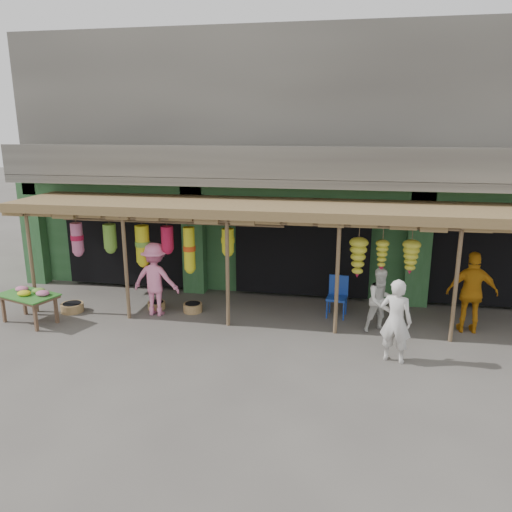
% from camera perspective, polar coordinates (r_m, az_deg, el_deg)
% --- Properties ---
extents(ground, '(80.00, 80.00, 0.00)m').
position_cam_1_polar(ground, '(11.89, 4.16, -8.03)').
color(ground, '#514C47').
rests_on(ground, ground).
extents(building, '(16.40, 6.80, 7.00)m').
position_cam_1_polar(building, '(15.86, 6.38, 10.21)').
color(building, gray).
rests_on(building, ground).
extents(awning, '(14.00, 2.70, 2.79)m').
position_cam_1_polar(awning, '(11.95, 4.20, 4.99)').
color(awning, brown).
rests_on(awning, ground).
extents(flower_table, '(1.57, 1.21, 0.83)m').
position_cam_1_polar(flower_table, '(13.03, -24.48, -4.15)').
color(flower_table, brown).
rests_on(flower_table, ground).
extents(blue_chair, '(0.54, 0.55, 1.00)m').
position_cam_1_polar(blue_chair, '(12.50, 9.31, -4.28)').
color(blue_chair, '#173899').
rests_on(blue_chair, ground).
extents(basket_left, '(0.56, 0.56, 0.19)m').
position_cam_1_polar(basket_left, '(13.16, -11.29, -5.55)').
color(basket_left, olive).
rests_on(basket_left, ground).
extents(basket_mid, '(0.63, 0.63, 0.22)m').
position_cam_1_polar(basket_mid, '(13.55, -20.25, -5.54)').
color(basket_mid, '#9F6B47').
rests_on(basket_mid, ground).
extents(basket_right, '(0.55, 0.55, 0.22)m').
position_cam_1_polar(basket_right, '(12.81, -7.23, -5.88)').
color(basket_right, '#997647').
rests_on(basket_right, ground).
extents(person_front, '(0.72, 0.58, 1.71)m').
position_cam_1_polar(person_front, '(10.27, 15.68, -7.15)').
color(person_front, silver).
rests_on(person_front, ground).
extents(person_right, '(0.89, 0.80, 1.50)m').
position_cam_1_polar(person_right, '(11.67, 14.11, -4.95)').
color(person_right, silver).
rests_on(person_right, ground).
extents(person_vendor, '(1.11, 0.46, 1.89)m').
position_cam_1_polar(person_vendor, '(12.25, 23.46, -3.86)').
color(person_vendor, '#BE7711').
rests_on(person_vendor, ground).
extents(person_shopper, '(1.23, 0.76, 1.83)m').
position_cam_1_polar(person_shopper, '(12.54, -11.40, -2.61)').
color(person_shopper, pink).
rests_on(person_shopper, ground).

